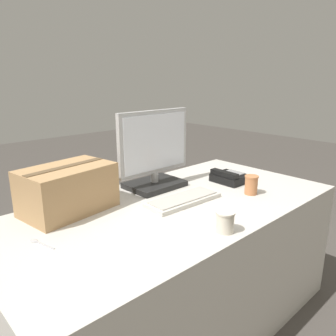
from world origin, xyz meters
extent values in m
plane|color=#47423D|center=(0.00, 0.00, 0.00)|extent=(12.00, 12.00, 0.00)
cube|color=beige|center=(0.00, 0.00, 0.36)|extent=(1.80, 0.90, 0.71)
cube|color=black|center=(0.11, 0.28, 0.73)|extent=(0.32, 0.24, 0.03)
cylinder|color=#B2B2B2|center=(0.11, 0.28, 0.77)|extent=(0.04, 0.04, 0.06)
cube|color=#B2B2B2|center=(0.11, 0.28, 0.98)|extent=(0.49, 0.03, 0.36)
cube|color=white|center=(0.11, 0.26, 0.98)|extent=(0.45, 0.01, 0.32)
cube|color=beige|center=(0.06, -0.01, 0.72)|extent=(0.42, 0.17, 0.02)
cube|color=#B7B2A8|center=(0.06, -0.01, 0.74)|extent=(0.38, 0.14, 0.01)
cube|color=black|center=(0.51, 0.03, 0.73)|extent=(0.17, 0.20, 0.05)
cube|color=black|center=(0.46, 0.03, 0.77)|extent=(0.05, 0.19, 0.03)
cube|color=gray|center=(0.54, 0.03, 0.76)|extent=(0.10, 0.12, 0.01)
cylinder|color=beige|center=(-0.05, -0.37, 0.75)|extent=(0.07, 0.07, 0.08)
cylinder|color=beige|center=(-0.05, -0.37, 0.80)|extent=(0.08, 0.08, 0.01)
cylinder|color=#BC7547|center=(0.42, -0.18, 0.76)|extent=(0.07, 0.07, 0.10)
cylinder|color=#BC7547|center=(0.42, -0.18, 0.81)|extent=(0.08, 0.08, 0.01)
cube|color=#B2B2B7|center=(-0.66, 0.04, 0.71)|extent=(0.03, 0.11, 0.00)
ellipsoid|color=#B2B2B7|center=(-0.67, 0.10, 0.71)|extent=(0.03, 0.04, 0.00)
cube|color=tan|center=(-0.43, 0.29, 0.82)|extent=(0.45, 0.32, 0.22)
cube|color=brown|center=(-0.43, 0.29, 0.93)|extent=(0.41, 0.10, 0.00)
camera|label=1|loc=(-1.08, -1.12, 1.34)|focal=35.00mm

